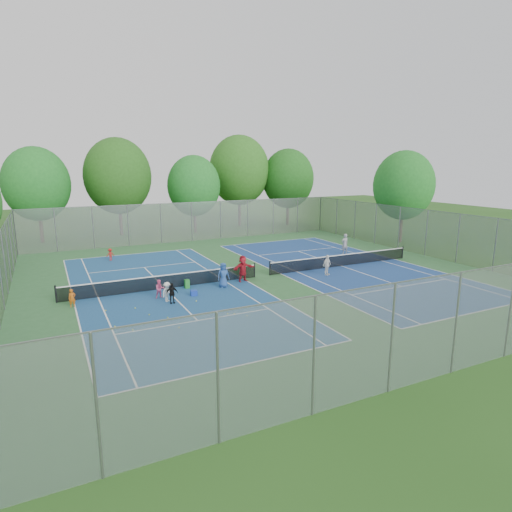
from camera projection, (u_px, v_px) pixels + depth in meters
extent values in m
plane|color=#234F18|center=(262.00, 276.00, 30.53)|extent=(120.00, 120.00, 0.00)
cube|color=#2E6132|center=(262.00, 276.00, 30.53)|extent=(32.00, 32.00, 0.01)
cube|color=navy|center=(166.00, 289.00, 27.50)|extent=(10.97, 23.77, 0.01)
cube|color=navy|center=(341.00, 266.00, 33.56)|extent=(10.97, 23.77, 0.01)
cube|color=black|center=(165.00, 282.00, 27.41)|extent=(12.87, 0.10, 0.91)
cube|color=black|center=(342.00, 261.00, 33.47)|extent=(12.87, 0.10, 0.91)
cube|color=gray|center=(192.00, 222.00, 44.12)|extent=(32.00, 0.10, 4.00)
cube|color=gray|center=(456.00, 324.00, 16.10)|extent=(32.00, 0.10, 4.00)
cube|color=gray|center=(0.00, 275.00, 23.18)|extent=(0.10, 32.00, 4.00)
cube|color=gray|center=(426.00, 233.00, 37.04)|extent=(0.10, 32.00, 4.00)
cylinder|color=#443326|center=(41.00, 225.00, 43.37)|extent=(0.36, 0.36, 3.50)
ellipsoid|color=#1E6922|center=(36.00, 184.00, 42.49)|extent=(6.40, 6.40, 7.36)
cylinder|color=#443326|center=(121.00, 218.00, 47.67)|extent=(0.36, 0.36, 3.85)
ellipsoid|color=#245518|center=(118.00, 176.00, 46.69)|extent=(7.20, 7.20, 8.28)
cylinder|color=#443326|center=(195.00, 219.00, 49.46)|extent=(0.36, 0.36, 3.15)
ellipsoid|color=#1F6B23|center=(194.00, 186.00, 48.65)|extent=(6.00, 6.00, 6.90)
cylinder|color=#443326|center=(239.00, 209.00, 55.01)|extent=(0.36, 0.36, 4.20)
ellipsoid|color=#2A601C|center=(239.00, 170.00, 53.96)|extent=(7.60, 7.60, 8.74)
cylinder|color=#443326|center=(288.00, 211.00, 55.93)|extent=(0.36, 0.36, 3.50)
ellipsoid|color=#1E5819|center=(288.00, 179.00, 55.03)|extent=(6.60, 6.60, 7.59)
cylinder|color=#443326|center=(401.00, 225.00, 43.65)|extent=(0.36, 0.36, 3.50)
ellipsoid|color=#1E6721|center=(404.00, 185.00, 42.80)|extent=(6.00, 6.00, 6.90)
cube|color=#173AB2|center=(194.00, 293.00, 26.07)|extent=(0.43, 0.43, 0.33)
cube|color=#258A30|center=(187.00, 284.00, 27.56)|extent=(0.30, 0.30, 0.58)
imported|color=#C55A12|center=(72.00, 298.00, 23.90)|extent=(0.40, 0.28, 1.05)
imported|color=pink|center=(160.00, 289.00, 25.50)|extent=(0.56, 0.44, 1.14)
imported|color=white|center=(167.00, 292.00, 24.85)|extent=(0.88, 0.79, 1.18)
imported|color=black|center=(172.00, 293.00, 24.52)|extent=(0.72, 0.31, 1.22)
imported|color=#274D90|center=(223.00, 275.00, 27.69)|extent=(0.81, 0.54, 1.64)
imported|color=#AC1825|center=(243.00, 269.00, 29.04)|extent=(1.74, 0.76, 1.81)
imported|color=#A31B17|center=(110.00, 255.00, 35.38)|extent=(0.73, 0.51, 1.03)
imported|color=gray|center=(345.00, 244.00, 37.90)|extent=(0.67, 0.44, 1.83)
imported|color=white|center=(327.00, 265.00, 30.75)|extent=(0.95, 0.63, 1.49)
sphere|color=#E5F238|center=(179.00, 328.00, 20.91)|extent=(0.07, 0.07, 0.07)
sphere|color=yellow|center=(115.00, 327.00, 21.03)|extent=(0.07, 0.07, 0.07)
sphere|color=#B5CB2F|center=(168.00, 318.00, 22.24)|extent=(0.07, 0.07, 0.07)
sphere|color=#CEF037|center=(133.00, 330.00, 20.59)|extent=(0.07, 0.07, 0.07)
sphere|color=#CCE535|center=(135.00, 308.00, 23.70)|extent=(0.07, 0.07, 0.07)
sphere|color=#B3C92E|center=(106.00, 311.00, 23.32)|extent=(0.07, 0.07, 0.07)
sphere|color=#B9C92E|center=(149.00, 315.00, 22.68)|extent=(0.07, 0.07, 0.07)
sphere|color=#D2E936|center=(247.00, 316.00, 22.50)|extent=(0.07, 0.07, 0.07)
sphere|color=gold|center=(234.00, 314.00, 22.83)|extent=(0.07, 0.07, 0.07)
sphere|color=#CFD932|center=(228.00, 314.00, 22.81)|extent=(0.07, 0.07, 0.07)
sphere|color=#E3EF37|center=(196.00, 301.00, 24.91)|extent=(0.07, 0.07, 0.07)
sphere|color=#EDF238|center=(220.00, 287.00, 27.91)|extent=(0.07, 0.07, 0.07)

